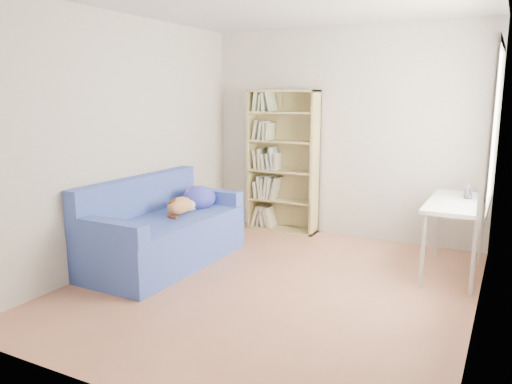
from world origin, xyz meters
TOP-DOWN VIEW (x-y plane):
  - ground at (0.00, 0.00)m, footprint 4.00×4.00m
  - room_shell at (0.10, 0.03)m, footprint 3.54×4.04m
  - sofa at (-1.33, 0.08)m, footprint 0.91×1.86m
  - bookshelf at (-0.74, 1.84)m, footprint 0.92×0.29m
  - desk at (1.46, 1.14)m, footprint 0.53×1.16m
  - pen_cup at (1.54, 1.32)m, footprint 0.08×0.08m

SIDE VIEW (x-z plane):
  - ground at x=0.00m, z-range 0.00..0.00m
  - sofa at x=-1.33m, z-range -0.11..0.81m
  - desk at x=1.46m, z-range 0.30..1.05m
  - pen_cup at x=1.54m, z-range 0.73..0.88m
  - bookshelf at x=-0.74m, z-range -0.07..1.77m
  - room_shell at x=0.10m, z-range 0.33..2.95m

